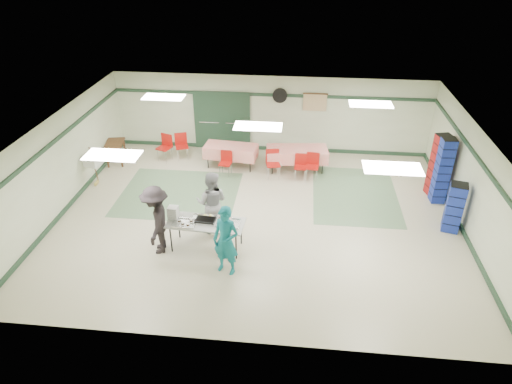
# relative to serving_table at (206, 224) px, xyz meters

# --- Properties ---
(floor) EXTENTS (11.00, 11.00, 0.00)m
(floor) POSITION_rel_serving_table_xyz_m (1.12, 1.57, -0.72)
(floor) COLOR #BEB499
(floor) RESTS_ON ground
(ceiling) EXTENTS (11.00, 11.00, 0.00)m
(ceiling) POSITION_rel_serving_table_xyz_m (1.12, 1.57, 1.98)
(ceiling) COLOR silver
(ceiling) RESTS_ON wall_back
(wall_back) EXTENTS (11.00, 0.00, 11.00)m
(wall_back) POSITION_rel_serving_table_xyz_m (1.12, 6.07, 0.63)
(wall_back) COLOR beige
(wall_back) RESTS_ON floor
(wall_front) EXTENTS (11.00, 0.00, 11.00)m
(wall_front) POSITION_rel_serving_table_xyz_m (1.12, -2.93, 0.63)
(wall_front) COLOR beige
(wall_front) RESTS_ON floor
(wall_left) EXTENTS (0.00, 9.00, 9.00)m
(wall_left) POSITION_rel_serving_table_xyz_m (-4.38, 1.57, 0.63)
(wall_left) COLOR beige
(wall_left) RESTS_ON floor
(wall_right) EXTENTS (0.00, 9.00, 9.00)m
(wall_right) POSITION_rel_serving_table_xyz_m (6.62, 1.57, 0.63)
(wall_right) COLOR beige
(wall_right) RESTS_ON floor
(trim_back) EXTENTS (11.00, 0.06, 0.10)m
(trim_back) POSITION_rel_serving_table_xyz_m (1.12, 6.04, 1.33)
(trim_back) COLOR #203C29
(trim_back) RESTS_ON wall_back
(baseboard_back) EXTENTS (11.00, 0.06, 0.12)m
(baseboard_back) POSITION_rel_serving_table_xyz_m (1.12, 6.04, -0.66)
(baseboard_back) COLOR #203C29
(baseboard_back) RESTS_ON floor
(trim_left) EXTENTS (0.06, 9.00, 0.10)m
(trim_left) POSITION_rel_serving_table_xyz_m (-4.35, 1.57, 1.33)
(trim_left) COLOR #203C29
(trim_left) RESTS_ON wall_back
(baseboard_left) EXTENTS (0.06, 9.00, 0.12)m
(baseboard_left) POSITION_rel_serving_table_xyz_m (-4.35, 1.57, -0.66)
(baseboard_left) COLOR #203C29
(baseboard_left) RESTS_ON floor
(trim_right) EXTENTS (0.06, 9.00, 0.10)m
(trim_right) POSITION_rel_serving_table_xyz_m (6.59, 1.57, 1.33)
(trim_right) COLOR #203C29
(trim_right) RESTS_ON wall_back
(baseboard_right) EXTENTS (0.06, 9.00, 0.12)m
(baseboard_right) POSITION_rel_serving_table_xyz_m (6.59, 1.57, -0.66)
(baseboard_right) COLOR #203C29
(baseboard_right) RESTS_ON floor
(green_patch_a) EXTENTS (3.50, 3.00, 0.01)m
(green_patch_a) POSITION_rel_serving_table_xyz_m (-1.38, 2.57, -0.71)
(green_patch_a) COLOR gray
(green_patch_a) RESTS_ON floor
(green_patch_b) EXTENTS (2.50, 3.50, 0.01)m
(green_patch_b) POSITION_rel_serving_table_xyz_m (3.92, 3.07, -0.71)
(green_patch_b) COLOR gray
(green_patch_b) RESTS_ON floor
(double_door_left) EXTENTS (0.90, 0.06, 2.10)m
(double_door_left) POSITION_rel_serving_table_xyz_m (-1.08, 6.01, 0.33)
(double_door_left) COLOR #979996
(double_door_left) RESTS_ON floor
(double_door_right) EXTENTS (0.90, 0.06, 2.10)m
(double_door_right) POSITION_rel_serving_table_xyz_m (-0.13, 6.01, 0.33)
(double_door_right) COLOR #979996
(double_door_right) RESTS_ON floor
(door_frame) EXTENTS (2.00, 0.03, 2.15)m
(door_frame) POSITION_rel_serving_table_xyz_m (-0.61, 5.99, 0.33)
(door_frame) COLOR #203C29
(door_frame) RESTS_ON floor
(wall_fan) EXTENTS (0.50, 0.10, 0.50)m
(wall_fan) POSITION_rel_serving_table_xyz_m (1.42, 6.01, 1.33)
(wall_fan) COLOR black
(wall_fan) RESTS_ON wall_back
(scroll_banner) EXTENTS (0.80, 0.02, 0.60)m
(scroll_banner) POSITION_rel_serving_table_xyz_m (2.62, 6.01, 1.13)
(scroll_banner) COLOR #DEBC8B
(scroll_banner) RESTS_ON wall_back
(serving_table) EXTENTS (1.93, 0.89, 0.76)m
(serving_table) POSITION_rel_serving_table_xyz_m (0.00, 0.00, 0.00)
(serving_table) COLOR #AEAEA9
(serving_table) RESTS_ON floor
(sheet_tray_right) EXTENTS (0.59, 0.46, 0.02)m
(sheet_tray_right) POSITION_rel_serving_table_xyz_m (0.56, -0.00, 0.06)
(sheet_tray_right) COLOR silver
(sheet_tray_right) RESTS_ON serving_table
(sheet_tray_mid) EXTENTS (0.63, 0.49, 0.02)m
(sheet_tray_mid) POSITION_rel_serving_table_xyz_m (-0.06, 0.08, 0.06)
(sheet_tray_mid) COLOR silver
(sheet_tray_mid) RESTS_ON serving_table
(sheet_tray_left) EXTENTS (0.58, 0.46, 0.02)m
(sheet_tray_left) POSITION_rel_serving_table_xyz_m (-0.50, -0.13, 0.06)
(sheet_tray_left) COLOR silver
(sheet_tray_left) RESTS_ON serving_table
(baking_pan) EXTENTS (0.50, 0.33, 0.08)m
(baking_pan) POSITION_rel_serving_table_xyz_m (-0.00, 0.03, 0.08)
(baking_pan) COLOR black
(baking_pan) RESTS_ON serving_table
(foam_box_stack) EXTENTS (0.25, 0.23, 0.33)m
(foam_box_stack) POSITION_rel_serving_table_xyz_m (-0.82, 0.10, 0.21)
(foam_box_stack) COLOR white
(foam_box_stack) RESTS_ON serving_table
(volunteer_teal) EXTENTS (0.73, 0.59, 1.72)m
(volunteer_teal) POSITION_rel_serving_table_xyz_m (0.64, -0.84, 0.15)
(volunteer_teal) COLOR #137383
(volunteer_teal) RESTS_ON floor
(volunteer_grey) EXTENTS (0.86, 0.68, 1.72)m
(volunteer_grey) POSITION_rel_serving_table_xyz_m (0.01, 0.76, 0.15)
(volunteer_grey) COLOR gray
(volunteer_grey) RESTS_ON floor
(volunteer_dark) EXTENTS (0.84, 1.25, 1.79)m
(volunteer_dark) POSITION_rel_serving_table_xyz_m (-1.15, -0.22, 0.18)
(volunteer_dark) COLOR black
(volunteer_dark) RESTS_ON floor
(dining_table_a) EXTENTS (2.05, 1.08, 0.77)m
(dining_table_a) POSITION_rel_serving_table_xyz_m (2.11, 4.57, -0.15)
(dining_table_a) COLOR red
(dining_table_a) RESTS_ON floor
(dining_table_b) EXTENTS (1.80, 0.94, 0.77)m
(dining_table_b) POSITION_rel_serving_table_xyz_m (-0.09, 4.57, -0.15)
(dining_table_b) COLOR red
(dining_table_b) RESTS_ON floor
(chair_a) EXTENTS (0.38, 0.38, 0.81)m
(chair_a) POSITION_rel_serving_table_xyz_m (2.25, 4.00, -0.22)
(chair_a) COLOR #AE0D0E
(chair_a) RESTS_ON floor
(chair_b) EXTENTS (0.51, 0.51, 0.92)m
(chair_b) POSITION_rel_serving_table_xyz_m (1.36, 4.01, -0.15)
(chair_b) COLOR #AE0D0E
(chair_b) RESTS_ON floor
(chair_c) EXTENTS (0.44, 0.44, 0.87)m
(chair_c) POSITION_rel_serving_table_xyz_m (2.62, 4.00, -0.19)
(chair_c) COLOR #AE0D0E
(chair_c) RESTS_ON floor
(chair_d) EXTENTS (0.42, 0.42, 0.81)m
(chair_d) POSITION_rel_serving_table_xyz_m (-0.16, 4.00, -0.22)
(chair_d) COLOR #AE0D0E
(chair_d) RESTS_ON floor
(chair_loose_a) EXTENTS (0.54, 0.54, 0.90)m
(chair_loose_a) POSITION_rel_serving_table_xyz_m (-1.89, 5.05, -0.17)
(chair_loose_a) COLOR #AE0D0E
(chair_loose_a) RESTS_ON floor
(chair_loose_b) EXTENTS (0.55, 0.55, 0.92)m
(chair_loose_b) POSITION_rel_serving_table_xyz_m (-2.40, 4.85, -0.15)
(chair_loose_b) COLOR #AE0D0E
(chair_loose_b) RESTS_ON floor
(crate_stack_blue_a) EXTENTS (0.40, 0.40, 1.99)m
(crate_stack_blue_a) POSITION_rel_serving_table_xyz_m (6.27, 2.95, 0.28)
(crate_stack_blue_a) COLOR #1A26A0
(crate_stack_blue_a) RESTS_ON floor
(crate_stack_red) EXTENTS (0.51, 0.51, 1.91)m
(crate_stack_red) POSITION_rel_serving_table_xyz_m (6.27, 3.37, 0.24)
(crate_stack_red) COLOR maroon
(crate_stack_red) RESTS_ON floor
(crate_stack_blue_b) EXTENTS (0.52, 0.52, 1.37)m
(crate_stack_blue_b) POSITION_rel_serving_table_xyz_m (6.27, 1.46, -0.03)
(crate_stack_blue_b) COLOR #1A26A0
(crate_stack_blue_b) RESTS_ON floor
(printer_table) EXTENTS (0.72, 0.97, 0.74)m
(printer_table) POSITION_rel_serving_table_xyz_m (-4.03, 4.45, -0.08)
(printer_table) COLOR brown
(printer_table) RESTS_ON floor
(office_printer) EXTENTS (0.51, 0.47, 0.34)m
(office_printer) POSITION_rel_serving_table_xyz_m (-4.03, 2.73, 0.20)
(office_printer) COLOR beige
(office_printer) RESTS_ON printer_table
(broom) EXTENTS (0.07, 0.21, 1.27)m
(broom) POSITION_rel_serving_table_xyz_m (-4.11, 2.92, -0.06)
(broom) COLOR brown
(broom) RESTS_ON floor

